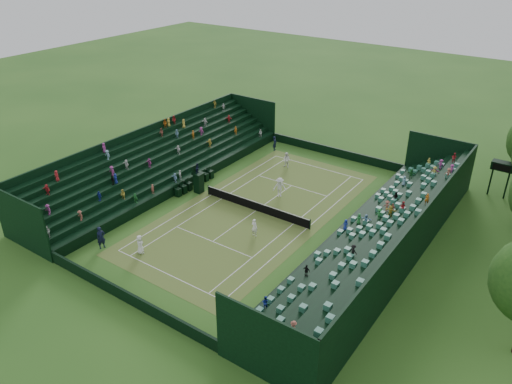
# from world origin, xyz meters

# --- Properties ---
(ground) EXTENTS (160.00, 160.00, 0.00)m
(ground) POSITION_xyz_m (0.00, 0.00, 0.00)
(ground) COLOR #2A591C
(ground) RESTS_ON ground
(court_surface) EXTENTS (12.97, 26.77, 0.01)m
(court_surface) POSITION_xyz_m (0.00, 0.00, 0.01)
(court_surface) COLOR #447828
(court_surface) RESTS_ON ground
(perimeter_wall_north) EXTENTS (17.17, 0.20, 1.00)m
(perimeter_wall_north) POSITION_xyz_m (0.00, 15.88, 0.50)
(perimeter_wall_north) COLOR black
(perimeter_wall_north) RESTS_ON ground
(perimeter_wall_south) EXTENTS (17.17, 0.20, 1.00)m
(perimeter_wall_south) POSITION_xyz_m (0.00, -15.88, 0.50)
(perimeter_wall_south) COLOR black
(perimeter_wall_south) RESTS_ON ground
(perimeter_wall_east) EXTENTS (0.20, 31.77, 1.00)m
(perimeter_wall_east) POSITION_xyz_m (8.48, 0.00, 0.50)
(perimeter_wall_east) COLOR black
(perimeter_wall_east) RESTS_ON ground
(perimeter_wall_west) EXTENTS (0.20, 31.77, 1.00)m
(perimeter_wall_west) POSITION_xyz_m (-8.48, 0.00, 0.50)
(perimeter_wall_west) COLOR black
(perimeter_wall_west) RESTS_ON ground
(north_grandstand) EXTENTS (6.60, 32.00, 4.90)m
(north_grandstand) POSITION_xyz_m (12.66, 0.00, 1.55)
(north_grandstand) COLOR black
(north_grandstand) RESTS_ON ground
(south_grandstand) EXTENTS (6.60, 32.00, 4.90)m
(south_grandstand) POSITION_xyz_m (-12.66, 0.00, 1.55)
(south_grandstand) COLOR black
(south_grandstand) RESTS_ON ground
(tennis_net) EXTENTS (11.67, 0.10, 1.06)m
(tennis_net) POSITION_xyz_m (0.00, 0.00, 0.53)
(tennis_net) COLOR black
(tennis_net) RESTS_ON ground
(scoreboard_tower) EXTENTS (2.00, 1.00, 3.70)m
(scoreboard_tower) POSITION_xyz_m (17.75, 16.00, 3.14)
(scoreboard_tower) COLOR black
(scoreboard_tower) RESTS_ON ground
(umpire_chair) EXTENTS (1.00, 1.00, 3.14)m
(umpire_chair) POSITION_xyz_m (-6.92, -0.14, 1.34)
(umpire_chair) COLOR black
(umpire_chair) RESTS_ON ground
(courtside_chairs) EXTENTS (0.56, 5.53, 1.22)m
(courtside_chairs) POSITION_xyz_m (-8.02, 0.50, 0.46)
(courtside_chairs) COLOR black
(courtside_chairs) RESTS_ON ground
(player_near_west) EXTENTS (0.95, 0.80, 1.66)m
(player_near_west) POSITION_xyz_m (-3.71, -11.06, 0.83)
(player_near_west) COLOR white
(player_near_west) RESTS_ON ground
(player_near_east) EXTENTS (0.63, 0.44, 1.67)m
(player_near_east) POSITION_xyz_m (2.37, -3.61, 0.83)
(player_near_east) COLOR white
(player_near_east) RESTS_ON ground
(player_far_west) EXTENTS (0.86, 0.68, 1.73)m
(player_far_west) POSITION_xyz_m (-2.84, 9.96, 0.86)
(player_far_west) COLOR white
(player_far_west) RESTS_ON ground
(player_far_east) EXTENTS (1.49, 1.37, 2.01)m
(player_far_east) POSITION_xyz_m (0.22, 3.74, 1.01)
(player_far_east) COLOR white
(player_far_east) RESTS_ON ground
(line_judge_north) EXTENTS (0.62, 0.75, 1.76)m
(line_judge_north) POSITION_xyz_m (-6.59, 13.31, 0.88)
(line_judge_north) COLOR black
(line_judge_north) RESTS_ON ground
(line_judge_south) EXTENTS (0.65, 0.82, 1.96)m
(line_judge_south) POSITION_xyz_m (-6.90, -12.34, 0.98)
(line_judge_south) COLOR black
(line_judge_south) RESTS_ON ground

